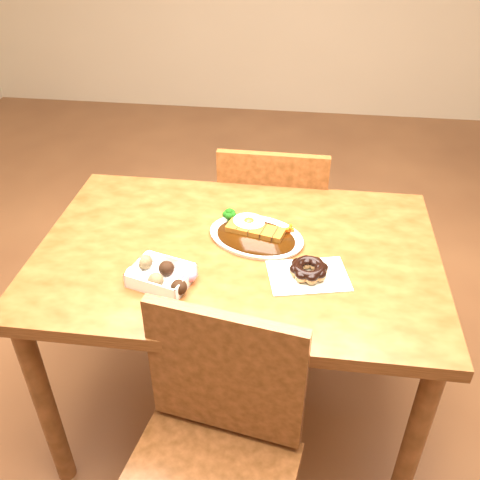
# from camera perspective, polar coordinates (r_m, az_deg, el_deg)

# --- Properties ---
(ground) EXTENTS (6.00, 6.00, 0.00)m
(ground) POSITION_cam_1_polar(r_m,az_deg,el_deg) (2.14, -0.23, -17.42)
(ground) COLOR brown
(ground) RESTS_ON ground
(table) EXTENTS (1.20, 0.80, 0.75)m
(table) POSITION_cam_1_polar(r_m,az_deg,el_deg) (1.66, -0.29, -3.73)
(table) COLOR #43250D
(table) RESTS_ON ground
(chair_far) EXTENTS (0.43, 0.43, 0.87)m
(chair_far) POSITION_cam_1_polar(r_m,az_deg,el_deg) (2.19, 3.50, 1.36)
(chair_far) COLOR #43250D
(chair_far) RESTS_ON ground
(chair_near) EXTENTS (0.49, 0.49, 0.87)m
(chair_near) POSITION_cam_1_polar(r_m,az_deg,el_deg) (1.44, -3.19, -22.72)
(chair_near) COLOR #43250D
(chair_near) RESTS_ON ground
(katsu_curry_plate) EXTENTS (0.34, 0.29, 0.06)m
(katsu_curry_plate) POSITION_cam_1_polar(r_m,az_deg,el_deg) (1.65, 1.62, 0.70)
(katsu_curry_plate) COLOR white
(katsu_curry_plate) RESTS_ON table
(donut_box) EXTENTS (0.20, 0.16, 0.05)m
(donut_box) POSITION_cam_1_polar(r_m,az_deg,el_deg) (1.49, -8.40, -3.70)
(donut_box) COLOR white
(donut_box) RESTS_ON table
(pon_de_ring) EXTENTS (0.25, 0.20, 0.04)m
(pon_de_ring) POSITION_cam_1_polar(r_m,az_deg,el_deg) (1.50, 7.34, -3.18)
(pon_de_ring) COLOR silver
(pon_de_ring) RESTS_ON table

